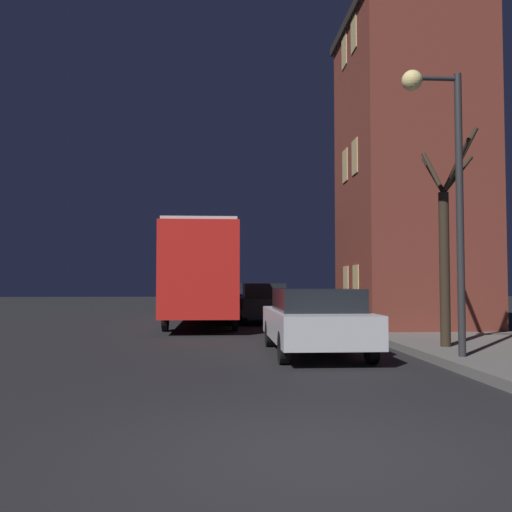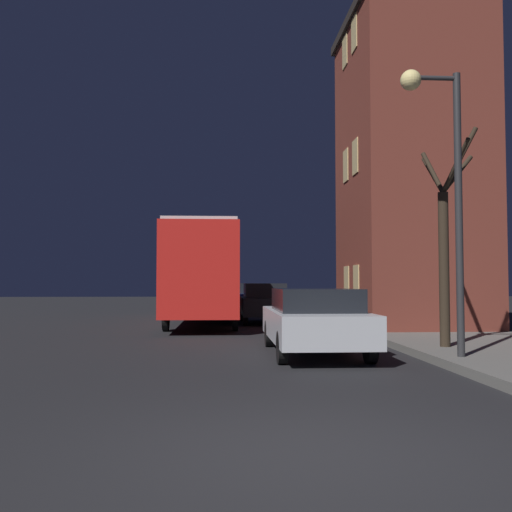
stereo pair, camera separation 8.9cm
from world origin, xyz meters
TOP-DOWN VIEW (x-y plane):
  - ground_plane at (0.00, 0.00)m, footprint 120.00×120.00m
  - brick_building at (5.38, 13.13)m, footprint 4.19×5.28m
  - streetlamp at (3.35, 5.34)m, footprint 1.17×0.40m
  - bare_tree at (4.10, 7.04)m, footprint 1.15×2.08m
  - bus at (-1.50, 16.99)m, footprint 2.43×11.19m
  - car_near_lane at (1.19, 7.17)m, footprint 1.89×4.68m
  - car_mid_lane at (0.83, 16.96)m, footprint 1.75×3.85m
  - car_far_lane at (0.98, 26.45)m, footprint 1.87×4.53m

SIDE VIEW (x-z plane):
  - ground_plane at x=0.00m, z-range 0.00..0.00m
  - car_near_lane at x=1.19m, z-range 0.05..1.48m
  - car_far_lane at x=0.98m, z-range 0.02..1.56m
  - car_mid_lane at x=0.83m, z-range 0.03..1.57m
  - bus at x=-1.50m, z-range 0.34..3.88m
  - bare_tree at x=4.10m, z-range 0.09..4.93m
  - streetlamp at x=3.35m, z-range 1.16..6.63m
  - brick_building at x=5.38m, z-range 0.19..10.45m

